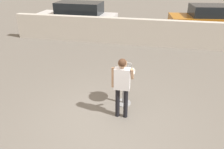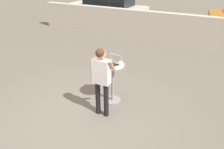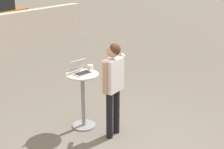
{
  "view_description": "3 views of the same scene",
  "coord_description": "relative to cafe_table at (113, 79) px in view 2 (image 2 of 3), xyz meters",
  "views": [
    {
      "loc": [
        1.07,
        -4.19,
        3.47
      ],
      "look_at": [
        0.06,
        0.55,
        1.07
      ],
      "focal_mm": 35.0,
      "sensor_mm": 36.0,
      "label": 1
    },
    {
      "loc": [
        2.39,
        -3.2,
        3.08
      ],
      "look_at": [
        0.44,
        0.65,
        0.9
      ],
      "focal_mm": 35.0,
      "sensor_mm": 36.0,
      "label": 2
    },
    {
      "loc": [
        -3.51,
        -2.31,
        2.75
      ],
      "look_at": [
        0.31,
        0.33,
        1.11
      ],
      "focal_mm": 50.0,
      "sensor_mm": 36.0,
      "label": 3
    }
  ],
  "objects": [
    {
      "name": "ground_plane",
      "position": [
        -0.31,
        -0.94,
        -0.6
      ],
      "size": [
        50.0,
        50.0,
        0.0
      ],
      "primitive_type": "plane",
      "color": "slate"
    },
    {
      "name": "pavement_kerb",
      "position": [
        -0.31,
        5.26,
        0.03
      ],
      "size": [
        12.45,
        0.35,
        1.26
      ],
      "color": "beige",
      "rests_on": "ground_plane"
    },
    {
      "name": "cafe_table",
      "position": [
        0.0,
        0.0,
        0.0
      ],
      "size": [
        0.56,
        0.56,
        1.0
      ],
      "color": "gray",
      "rests_on": "ground_plane"
    },
    {
      "name": "laptop",
      "position": [
        0.01,
        0.05,
        0.45
      ],
      "size": [
        0.36,
        0.35,
        0.23
      ],
      "color": "silver",
      "rests_on": "cafe_table"
    },
    {
      "name": "coffee_mug",
      "position": [
        0.22,
        -0.0,
        0.45
      ],
      "size": [
        0.13,
        0.09,
        0.11
      ],
      "color": "white",
      "rests_on": "cafe_table"
    },
    {
      "name": "standing_person",
      "position": [
        0.04,
        -0.61,
        0.41
      ],
      "size": [
        0.52,
        0.36,
        1.61
      ],
      "color": "black",
      "rests_on": "ground_plane"
    },
    {
      "name": "parked_car_further_down",
      "position": [
        -3.83,
        6.83,
        0.27
      ],
      "size": [
        4.56,
        1.83,
        1.71
      ],
      "color": "silver",
      "rests_on": "ground_plane"
    }
  ]
}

